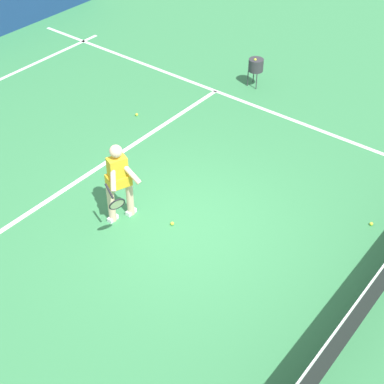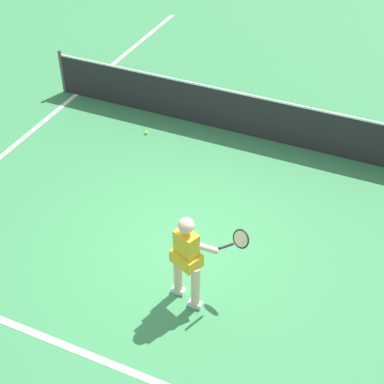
% 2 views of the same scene
% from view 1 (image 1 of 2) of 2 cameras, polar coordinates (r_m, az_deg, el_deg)
% --- Properties ---
extents(ground_plane, '(24.72, 24.72, 0.00)m').
position_cam_1_polar(ground_plane, '(10.50, -0.69, -3.03)').
color(ground_plane, '#38844C').
extents(service_line_marking, '(8.41, 0.10, 0.01)m').
position_cam_1_polar(service_line_marking, '(11.82, -9.86, 1.85)').
color(service_line_marking, white).
rests_on(service_line_marking, ground).
extents(sideline_left_marking, '(0.10, 17.02, 0.01)m').
position_cam_1_polar(sideline_left_marking, '(13.38, 10.71, 6.52)').
color(sideline_left_marking, white).
rests_on(sideline_left_marking, ground).
extents(court_net, '(9.09, 0.08, 1.01)m').
position_cam_1_polar(court_net, '(9.04, 16.92, -9.70)').
color(court_net, '#4C4C51').
rests_on(court_net, ground).
extents(tennis_player, '(1.01, 0.85, 1.55)m').
position_cam_1_polar(tennis_player, '(10.14, -7.12, 1.11)').
color(tennis_player, beige).
rests_on(tennis_player, ground).
extents(tennis_ball_near, '(0.07, 0.07, 0.07)m').
position_cam_1_polar(tennis_ball_near, '(10.44, -1.93, -3.08)').
color(tennis_ball_near, '#D1E533').
rests_on(tennis_ball_near, ground).
extents(tennis_ball_mid, '(0.07, 0.07, 0.07)m').
position_cam_1_polar(tennis_ball_mid, '(13.49, -5.40, 7.50)').
color(tennis_ball_mid, '#D1E533').
rests_on(tennis_ball_mid, ground).
extents(tennis_ball_far, '(0.07, 0.07, 0.07)m').
position_cam_1_polar(tennis_ball_far, '(10.91, 17.02, -2.97)').
color(tennis_ball_far, '#D1E533').
rests_on(tennis_ball_far, ground).
extents(ball_hopper, '(0.36, 0.36, 0.74)m').
position_cam_1_polar(ball_hopper, '(14.51, 6.22, 12.14)').
color(ball_hopper, '#333338').
rests_on(ball_hopper, ground).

